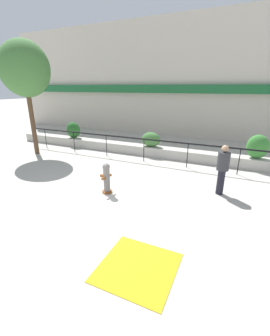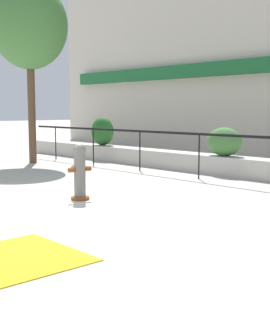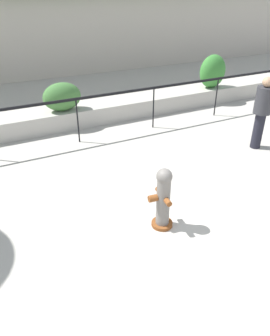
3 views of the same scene
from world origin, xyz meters
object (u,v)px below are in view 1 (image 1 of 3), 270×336
object	(u,v)px
hedge_bush_2	(258,147)
street_tree	(24,69)
pedestrian	(223,167)
fire_hydrant	(107,178)
hedge_bush_0	(73,130)
hedge_bush_1	(151,139)

from	to	relation	value
hedge_bush_2	street_tree	world-z (taller)	street_tree
street_tree	pedestrian	world-z (taller)	street_tree
hedge_bush_2	street_tree	size ratio (longest dim) A/B	0.19
fire_hydrant	street_tree	world-z (taller)	street_tree
hedge_bush_0	street_tree	bearing A→B (deg)	-107.78
hedge_bush_0	pedestrian	world-z (taller)	pedestrian
hedge_bush_0	hedge_bush_2	xyz separation A→B (m)	(10.14, 0.00, 0.04)
hedge_bush_0	pedestrian	bearing A→B (deg)	-20.38
hedge_bush_2	pedestrian	distance (m)	3.53
fire_hydrant	pedestrian	distance (m)	3.93
street_tree	fire_hydrant	bearing A→B (deg)	-22.86
hedge_bush_1	fire_hydrant	size ratio (longest dim) A/B	0.96
hedge_bush_0	hedge_bush_1	distance (m)	5.14
hedge_bush_0	fire_hydrant	xyz separation A→B (m)	(5.39, -4.89, -0.43)
fire_hydrant	hedge_bush_0	bearing A→B (deg)	137.79
hedge_bush_2	street_tree	bearing A→B (deg)	-168.05
hedge_bush_0	hedge_bush_2	size ratio (longest dim) A/B	0.92
hedge_bush_0	pedestrian	distance (m)	9.57
hedge_bush_1	hedge_bush_2	xyz separation A→B (m)	(5.01, 0.00, 0.15)
hedge_bush_0	hedge_bush_1	world-z (taller)	hedge_bush_0
pedestrian	street_tree	bearing A→B (deg)	173.94
fire_hydrant	pedestrian	world-z (taller)	pedestrian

